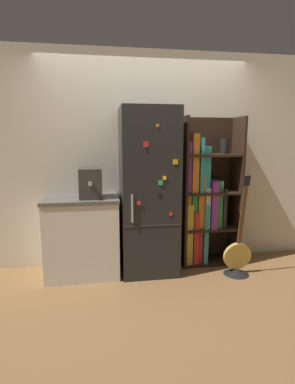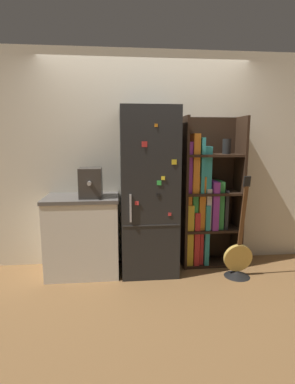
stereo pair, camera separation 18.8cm
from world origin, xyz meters
TOP-DOWN VIEW (x-y plane):
  - ground_plane at (0.00, 0.00)m, footprint 16.00×16.00m
  - wall_back at (0.00, 0.47)m, footprint 8.00×0.05m
  - refrigerator at (-0.00, 0.15)m, footprint 0.64×0.62m
  - bookshelf at (0.71, 0.29)m, footprint 0.72×0.37m
  - kitchen_counter at (-0.77, 0.17)m, footprint 0.83×0.59m
  - espresso_machine at (-0.65, 0.11)m, footprint 0.25×0.35m
  - guitar at (0.99, -0.14)m, footprint 0.33×0.29m

SIDE VIEW (x-z plane):
  - ground_plane at x=0.00m, z-range 0.00..0.00m
  - guitar at x=0.99m, z-range -0.42..0.76m
  - kitchen_counter at x=-0.77m, z-range 0.00..0.91m
  - bookshelf at x=0.71m, z-range -0.10..1.72m
  - refrigerator at x=0.00m, z-range 0.00..1.91m
  - espresso_machine at x=-0.65m, z-range 0.91..1.24m
  - wall_back at x=0.00m, z-range 0.00..2.60m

